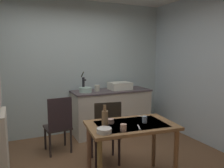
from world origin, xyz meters
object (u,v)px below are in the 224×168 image
(dining_table, at_px, (131,133))
(mug_tall, at_px, (110,121))
(chair_by_counter, at_px, (59,124))
(glass_bottle, at_px, (105,119))
(hand_pump, at_px, (84,83))
(chair_far_side, at_px, (106,132))
(sink_basin, at_px, (120,86))
(serving_bowl_wide, at_px, (104,130))
(mixing_bowl_counter, at_px, (86,90))

(dining_table, bearing_deg, mug_tall, 152.87)
(chair_by_counter, height_order, glass_bottle, glass_bottle)
(mug_tall, bearing_deg, glass_bottle, -133.93)
(dining_table, bearing_deg, hand_pump, 91.62)
(chair_far_side, relative_size, chair_by_counter, 1.01)
(hand_pump, xyz_separation_m, mug_tall, (-0.18, -1.69, -0.26))
(mug_tall, bearing_deg, sink_basin, 60.16)
(sink_basin, xyz_separation_m, chair_far_side, (-0.82, -1.20, -0.47))
(chair_by_counter, xyz_separation_m, glass_bottle, (0.30, -1.23, 0.39))
(mug_tall, bearing_deg, hand_pump, 84.04)
(sink_basin, xyz_separation_m, chair_by_counter, (-1.37, -0.54, -0.48))
(chair_by_counter, relative_size, glass_bottle, 3.43)
(serving_bowl_wide, distance_m, mug_tall, 0.34)
(hand_pump, relative_size, serving_bowl_wide, 2.40)
(mixing_bowl_counter, xyz_separation_m, glass_bottle, (-0.31, -1.73, -0.06))
(sink_basin, xyz_separation_m, hand_pump, (-0.77, 0.05, 0.09))
(sink_basin, relative_size, hand_pump, 1.13)
(glass_bottle, bearing_deg, sink_basin, 58.92)
(sink_basin, relative_size, glass_bottle, 1.61)
(dining_table, height_order, mug_tall, mug_tall)
(chair_by_counter, relative_size, serving_bowl_wide, 5.77)
(chair_far_side, distance_m, chair_by_counter, 0.87)
(mixing_bowl_counter, relative_size, mug_tall, 2.70)
(chair_far_side, bearing_deg, sink_basin, 55.88)
(dining_table, bearing_deg, chair_by_counter, 118.42)
(sink_basin, height_order, hand_pump, hand_pump)
(dining_table, distance_m, serving_bowl_wide, 0.47)
(chair_by_counter, distance_m, mug_tall, 1.22)
(hand_pump, distance_m, chair_by_counter, 1.02)
(hand_pump, relative_size, dining_table, 0.34)
(dining_table, relative_size, glass_bottle, 4.14)
(sink_basin, bearing_deg, mug_tall, -119.84)
(dining_table, relative_size, mug_tall, 12.90)
(dining_table, relative_size, chair_by_counter, 1.21)
(serving_bowl_wide, bearing_deg, chair_far_side, 65.80)
(sink_basin, xyz_separation_m, glass_bottle, (-1.07, -1.78, -0.09))
(dining_table, relative_size, serving_bowl_wide, 6.96)
(dining_table, bearing_deg, sink_basin, 67.88)
(sink_basin, distance_m, chair_by_counter, 1.55)
(sink_basin, distance_m, mug_tall, 1.90)
(glass_bottle, bearing_deg, chair_by_counter, 103.85)
(hand_pump, xyz_separation_m, serving_bowl_wide, (-0.37, -1.96, -0.27))
(serving_bowl_wide, bearing_deg, sink_basin, 59.35)
(dining_table, height_order, serving_bowl_wide, serving_bowl_wide)
(chair_far_side, relative_size, glass_bottle, 3.47)
(hand_pump, height_order, chair_by_counter, hand_pump)
(mug_tall, relative_size, glass_bottle, 0.32)
(serving_bowl_wide, xyz_separation_m, glass_bottle, (0.07, 0.14, 0.08))
(mug_tall, xyz_separation_m, glass_bottle, (-0.13, -0.13, 0.08))
(mixing_bowl_counter, bearing_deg, mug_tall, -96.61)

